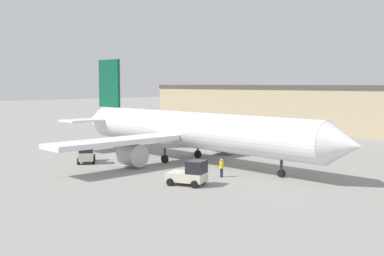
% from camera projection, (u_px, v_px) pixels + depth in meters
% --- Properties ---
extents(ground_plane, '(400.00, 400.00, 0.00)m').
position_uv_depth(ground_plane, '(192.00, 162.00, 53.71)').
color(ground_plane, gray).
extents(airplane, '(41.12, 32.91, 11.93)m').
position_uv_depth(airplane, '(186.00, 130.00, 54.07)').
color(airplane, white).
rests_on(airplane, ground_plane).
extents(ground_crew_worker, '(0.39, 0.39, 1.75)m').
position_uv_depth(ground_crew_worker, '(222.00, 167.00, 45.04)').
color(ground_crew_worker, '#1E2338').
rests_on(ground_crew_worker, ground_plane).
extents(baggage_tug, '(3.69, 3.00, 2.19)m').
position_uv_depth(baggage_tug, '(190.00, 174.00, 41.44)').
color(baggage_tug, beige).
rests_on(baggage_tug, ground_plane).
extents(belt_loader_truck, '(3.76, 3.41, 2.57)m').
position_uv_depth(belt_loader_truck, '(86.00, 152.00, 53.06)').
color(belt_loader_truck, beige).
rests_on(belt_loader_truck, ground_plane).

